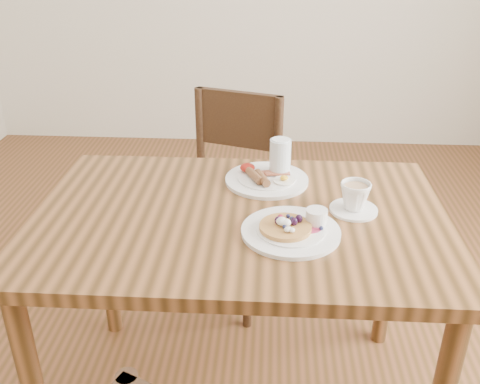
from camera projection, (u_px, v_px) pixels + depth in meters
The scene contains 6 objects.
dining_table at pixel (240, 242), 1.59m from camera, with size 1.20×0.80×0.75m.
chair_far at pixel (227, 189), 2.26m from camera, with size 0.53×0.53×0.88m.
pancake_plate at pixel (292, 229), 1.45m from camera, with size 0.27×0.27×0.06m.
breakfast_plate at pixel (265, 178), 1.73m from camera, with size 0.27×0.27×0.04m.
teacup_saucer at pixel (355, 198), 1.55m from camera, with size 0.14×0.14×0.09m.
water_glass at pixel (280, 159), 1.75m from camera, with size 0.07×0.07×0.13m, color silver.
Camera 1 is at (0.08, -1.35, 1.51)m, focal length 40.00 mm.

